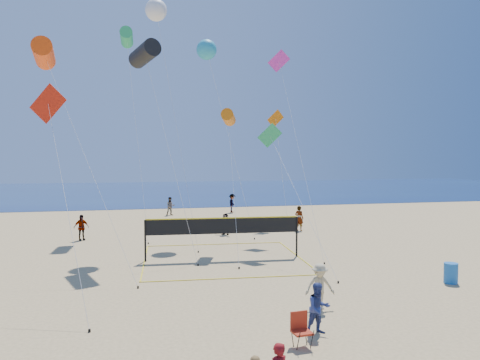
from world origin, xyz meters
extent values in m
plane|color=tan|center=(0.00, 0.00, 0.00)|extent=(120.00, 120.00, 0.00)
cube|color=navy|center=(0.00, 62.00, 0.01)|extent=(140.00, 50.00, 0.03)
imported|color=navy|center=(1.94, 1.36, 0.81)|extent=(0.85, 0.69, 1.61)
imported|color=tan|center=(2.88, 3.60, 0.83)|extent=(1.14, 0.75, 1.66)
imported|color=gray|center=(-7.17, 19.86, 0.84)|extent=(1.07, 0.79, 1.69)
imported|color=gray|center=(2.45, 19.90, 0.75)|extent=(1.21, 1.38, 1.51)
imported|color=gray|center=(8.11, 20.52, 0.92)|extent=(0.78, 0.79, 1.84)
imported|color=gray|center=(-0.58, 31.53, 0.85)|extent=(0.90, 0.74, 1.69)
imported|color=gray|center=(5.46, 32.43, 0.91)|extent=(1.08, 1.34, 1.82)
cube|color=#A42612|center=(1.08, 0.49, 0.44)|extent=(0.59, 0.54, 0.06)
cube|color=#A42612|center=(1.06, 0.70, 0.73)|extent=(0.54, 0.11, 0.54)
cylinder|color=black|center=(0.89, 0.27, 0.24)|extent=(0.05, 0.27, 0.70)
cylinder|color=black|center=(0.85, 0.66, 0.24)|extent=(0.05, 0.27, 0.70)
cylinder|color=black|center=(1.32, 0.32, 0.24)|extent=(0.05, 0.27, 0.70)
cylinder|color=black|center=(1.28, 0.71, 0.24)|extent=(0.05, 0.27, 0.70)
cylinder|color=#1B63B5|center=(9.77, 5.58, 0.44)|extent=(0.70, 0.70, 0.88)
cylinder|color=black|center=(-3.17, 12.67, 1.09)|extent=(0.10, 0.10, 2.18)
cylinder|color=black|center=(5.00, 12.19, 1.09)|extent=(0.10, 0.10, 2.18)
cube|color=black|center=(0.92, 12.43, 1.77)|extent=(8.17, 0.51, 0.82)
cube|color=yellow|center=(0.92, 12.43, 2.21)|extent=(8.17, 0.52, 0.06)
cube|color=yellow|center=(0.68, 8.34, 0.01)|extent=(8.38, 0.55, 0.02)
cube|color=yellow|center=(1.16, 16.52, 0.01)|extent=(8.38, 0.55, 0.02)
cylinder|color=#FF490B|center=(-8.17, 13.84, 10.80)|extent=(1.24, 2.51, 1.33)
cylinder|color=silver|center=(-5.86, 10.75, 5.42)|extent=(4.63, 6.19, 10.75)
cylinder|color=black|center=(-3.56, 7.66, 0.05)|extent=(0.08, 0.08, 0.10)
cylinder|color=black|center=(-3.07, 14.80, 11.22)|extent=(1.83, 2.61, 1.31)
cylinder|color=silver|center=(-1.83, 12.97, 5.64)|extent=(2.50, 3.68, 11.18)
cylinder|color=black|center=(-0.59, 11.14, 0.05)|extent=(0.08, 0.08, 0.10)
cylinder|color=orange|center=(1.89, 15.86, 7.87)|extent=(1.23, 1.91, 0.97)
cylinder|color=silver|center=(1.59, 12.95, 3.96)|extent=(0.62, 5.83, 7.83)
cylinder|color=black|center=(1.29, 10.04, 0.05)|extent=(0.08, 0.08, 0.10)
cube|color=red|center=(-7.01, 8.08, 7.64)|extent=(1.53, 0.60, 1.61)
cylinder|color=silver|center=(-6.03, 5.55, 3.85)|extent=(1.98, 5.06, 7.60)
cylinder|color=black|center=(-5.05, 3.03, 0.05)|extent=(0.08, 0.08, 0.10)
cube|color=#2BAC5C|center=(4.00, 14.12, 6.72)|extent=(1.39, 0.46, 1.44)
cylinder|color=silver|center=(4.48, 10.37, 3.39)|extent=(0.98, 7.52, 6.68)
cylinder|color=black|center=(4.97, 6.61, 0.05)|extent=(0.08, 0.08, 0.10)
cube|color=#EA34B3|center=(6.38, 20.15, 12.28)|extent=(1.59, 0.31, 1.60)
cylinder|color=silver|center=(6.08, 15.12, 6.17)|extent=(0.63, 10.08, 12.24)
cylinder|color=black|center=(5.77, 10.08, 0.05)|extent=(0.08, 0.08, 0.10)
sphere|color=white|center=(-2.26, 18.51, 14.77)|extent=(1.79, 1.79, 1.38)
cylinder|color=silver|center=(-1.22, 16.41, 7.41)|extent=(2.11, 4.21, 14.72)
cylinder|color=black|center=(-0.17, 14.32, 0.05)|extent=(0.08, 0.08, 0.10)
sphere|color=#299DBD|center=(1.22, 20.31, 12.85)|extent=(1.55, 1.55, 1.39)
cylinder|color=silver|center=(2.62, 19.03, 6.45)|extent=(2.81, 2.58, 12.81)
cylinder|color=black|center=(4.01, 17.75, 0.05)|extent=(0.08, 0.08, 0.10)
cylinder|color=#2BAC5C|center=(-4.20, 23.65, 14.22)|extent=(0.94, 2.18, 1.18)
cylinder|color=silver|center=(-3.56, 20.62, 7.13)|extent=(1.30, 6.08, 14.18)
cylinder|color=black|center=(-2.91, 17.58, 0.05)|extent=(0.08, 0.08, 0.10)
cube|color=orange|center=(7.28, 23.91, 8.50)|extent=(1.47, 0.33, 1.48)
cylinder|color=silver|center=(7.43, 22.69, 4.27)|extent=(0.33, 2.44, 8.45)
cylinder|color=black|center=(7.59, 21.48, 0.05)|extent=(0.08, 0.08, 0.10)
camera|label=1|loc=(-3.51, -12.08, 5.56)|focal=35.00mm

